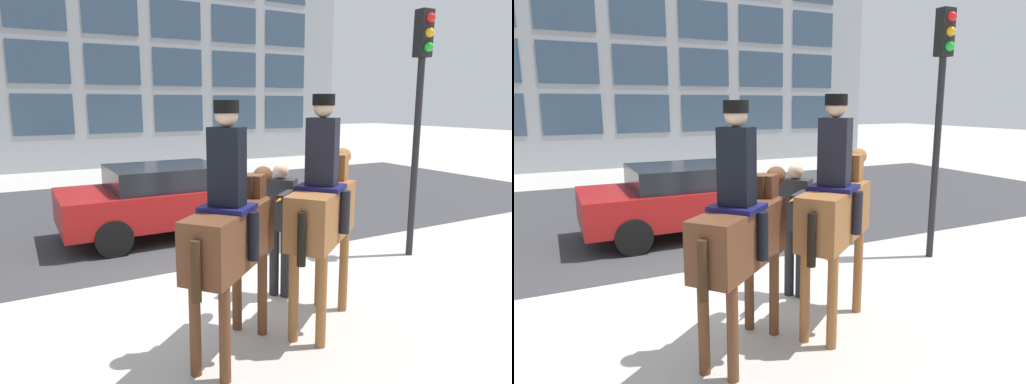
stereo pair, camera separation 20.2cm
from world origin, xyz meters
The scene contains 7 objects.
ground_plane centered at (0.00, 0.00, 0.00)m, with size 80.00×80.00×0.00m, color #B2AFA8.
road_surface centered at (0.00, 4.75, 0.00)m, with size 23.84×8.50×0.01m.
mounted_horse_lead centered at (-0.60, -1.97, 1.33)m, with size 1.54×1.37×2.58m.
mounted_horse_companion centered at (0.57, -1.90, 1.41)m, with size 1.55×1.29×2.65m.
pedestrian_bystander centered at (0.55, -1.01, 1.06)m, with size 0.65×0.84×1.80m.
street_car_near_lane centered at (0.17, 2.55, 0.73)m, with size 4.11×1.94×1.38m.
traffic_light centered at (3.39, -0.61, 2.68)m, with size 0.24×0.29×3.99m.
Camera 1 is at (-2.46, -5.94, 2.55)m, focal length 32.00 mm.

